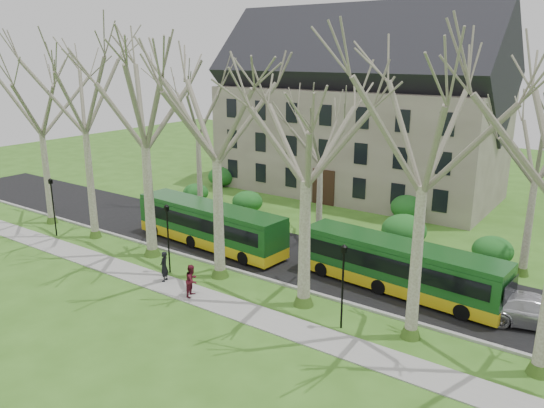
{
  "coord_description": "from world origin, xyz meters",
  "views": [
    {
      "loc": [
        16.87,
        -22.28,
        13.13
      ],
      "look_at": [
        -1.04,
        3.0,
        4.31
      ],
      "focal_mm": 35.0,
      "sensor_mm": 36.0,
      "label": 1
    }
  ],
  "objects_px": {
    "pedestrian_a": "(164,266)",
    "pedestrian_b": "(192,280)",
    "bus_lead": "(210,225)",
    "sedan": "(534,311)",
    "bus_follow": "(399,266)"
  },
  "relations": [
    {
      "from": "bus_follow",
      "to": "sedan",
      "type": "xyz_separation_m",
      "value": [
        7.09,
        0.1,
        -0.71
      ]
    },
    {
      "from": "bus_lead",
      "to": "pedestrian_b",
      "type": "height_order",
      "value": "bus_lead"
    },
    {
      "from": "bus_lead",
      "to": "bus_follow",
      "type": "relative_size",
      "value": 1.03
    },
    {
      "from": "bus_lead",
      "to": "sedan",
      "type": "relative_size",
      "value": 2.3
    },
    {
      "from": "pedestrian_b",
      "to": "bus_follow",
      "type": "bearing_deg",
      "value": -68.18
    },
    {
      "from": "pedestrian_a",
      "to": "pedestrian_b",
      "type": "relative_size",
      "value": 1.0
    },
    {
      "from": "pedestrian_b",
      "to": "pedestrian_a",
      "type": "bearing_deg",
      "value": 62.62
    },
    {
      "from": "bus_follow",
      "to": "sedan",
      "type": "bearing_deg",
      "value": 5.39
    },
    {
      "from": "bus_follow",
      "to": "pedestrian_a",
      "type": "bearing_deg",
      "value": -145.64
    },
    {
      "from": "bus_follow",
      "to": "bus_lead",
      "type": "bearing_deg",
      "value": -172.79
    },
    {
      "from": "bus_lead",
      "to": "bus_follow",
      "type": "distance_m",
      "value": 13.76
    },
    {
      "from": "bus_lead",
      "to": "pedestrian_b",
      "type": "distance_m",
      "value": 8.14
    },
    {
      "from": "sedan",
      "to": "pedestrian_b",
      "type": "relative_size",
      "value": 2.9
    },
    {
      "from": "bus_follow",
      "to": "sedan",
      "type": "distance_m",
      "value": 7.13
    },
    {
      "from": "bus_lead",
      "to": "sedan",
      "type": "xyz_separation_m",
      "value": [
        20.84,
        0.74,
        -0.76
      ]
    }
  ]
}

